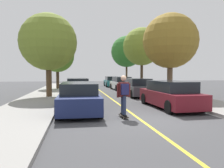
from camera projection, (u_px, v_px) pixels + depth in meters
ground at (139, 119)px, 8.99m from camera, size 80.00×80.00×0.00m
sidewalk_left at (12, 121)px, 8.17m from camera, size 2.94×56.00×0.14m
center_line at (119, 105)px, 12.93m from camera, size 0.12×39.20×0.01m
parked_car_left_nearest at (79, 97)px, 10.48m from camera, size 1.96×4.68×1.41m
parked_car_left_near at (77, 88)px, 17.43m from camera, size 2.04×4.46×1.43m
parked_car_right_nearest at (170, 95)px, 11.67m from camera, size 1.98×4.73×1.44m
parked_car_right_near at (137, 87)px, 17.73m from camera, size 1.95×4.68×1.42m
parked_car_right_far at (121, 83)px, 23.90m from camera, size 1.96×4.23×1.43m
parked_car_right_farthest at (112, 81)px, 29.78m from camera, size 2.09×4.58×1.38m
street_tree_left_nearest at (48, 42)px, 16.02m from camera, size 4.16×4.16×6.06m
street_tree_left_near at (57, 56)px, 24.12m from camera, size 3.67×3.67×5.47m
street_tree_right_nearest at (170, 41)px, 16.38m from camera, size 4.09×4.09×6.16m
street_tree_right_near at (142, 47)px, 23.35m from camera, size 4.02×4.02×6.53m
street_tree_right_far at (127, 52)px, 30.25m from camera, size 4.28×4.28×6.79m
skateboard at (123, 116)px, 9.13m from camera, size 0.27×0.85×0.10m
skateboarder at (124, 93)px, 9.05m from camera, size 0.58×0.70×1.67m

